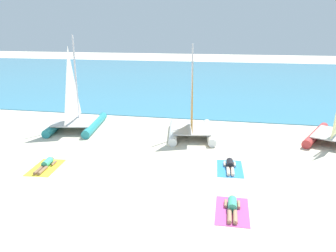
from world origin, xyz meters
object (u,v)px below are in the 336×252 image
object	(u,v)px
towel_middle	(230,169)
towel_right	(232,211)
sailboat_white	(192,123)
towel_left	(46,167)
sailboat_teal	(76,116)
sunbather_left	(46,164)
sunbather_middle	(230,165)
sunbather_right	(232,207)

from	to	relation	value
towel_middle	towel_right	world-z (taller)	same
sailboat_white	towel_right	size ratio (longest dim) A/B	2.67
sailboat_white	towel_left	distance (m)	8.05
towel_right	sailboat_teal	bearing A→B (deg)	140.28
towel_left	sunbather_left	world-z (taller)	sunbather_left
towel_left	sunbather_middle	distance (m)	8.07
sailboat_teal	towel_middle	distance (m)	10.25
sailboat_white	sunbather_left	world-z (taller)	sailboat_white
sailboat_teal	sailboat_white	bearing A→B (deg)	-9.40
sailboat_teal	sunbather_right	size ratio (longest dim) A/B	3.53
towel_left	sunbather_right	distance (m)	8.32
sailboat_white	sunbather_left	size ratio (longest dim) A/B	3.24
sunbather_right	sailboat_white	bearing A→B (deg)	106.09
towel_middle	sunbather_right	size ratio (longest dim) A/B	1.22
towel_right	sunbather_middle	bearing A→B (deg)	92.64
sunbather_middle	sunbather_right	distance (m)	3.57
towel_left	towel_middle	world-z (taller)	same
sailboat_white	sunbather_right	bearing A→B (deg)	-81.99
towel_middle	sailboat_white	bearing A→B (deg)	118.34
sunbather_left	sunbather_middle	world-z (taller)	same
sailboat_white	sunbather_middle	bearing A→B (deg)	-70.78
towel_left	sunbather_middle	bearing A→B (deg)	11.16
sailboat_teal	sunbather_left	bearing A→B (deg)	-85.19
sunbather_left	towel_middle	xyz separation A→B (m)	(7.92, 1.43, -0.13)
sailboat_teal	towel_left	world-z (taller)	sailboat_teal
towel_left	towel_middle	xyz separation A→B (m)	(7.92, 1.49, 0.00)
sailboat_teal	towel_middle	bearing A→B (deg)	-33.32
sailboat_white	towel_right	xyz separation A→B (m)	(2.42, -7.74, -0.75)
sunbather_middle	towel_right	world-z (taller)	sunbather_middle
towel_left	sailboat_teal	bearing A→B (deg)	103.28
sailboat_teal	towel_right	xyz separation A→B (m)	(9.44, -7.85, -0.82)
sunbather_middle	sunbather_right	bearing A→B (deg)	-91.12
towel_middle	sunbather_middle	world-z (taller)	sunbather_middle
sunbather_left	towel_middle	distance (m)	8.05
towel_middle	sunbather_middle	xyz separation A→B (m)	(-0.00, 0.07, 0.13)
towel_left	sunbather_middle	size ratio (longest dim) A/B	1.21
towel_left	towel_right	world-z (taller)	same
sunbather_left	towel_right	bearing A→B (deg)	-20.43
sunbather_middle	towel_middle	bearing A→B (deg)	-90.00
sailboat_teal	sunbather_middle	distance (m)	10.21
towel_left	sunbather_right	size ratio (longest dim) A/B	1.22
sailboat_teal	towel_left	size ratio (longest dim) A/B	2.90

